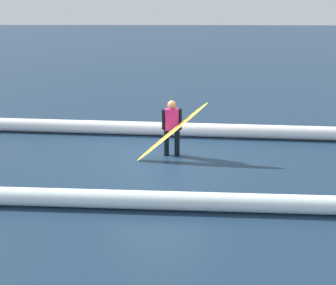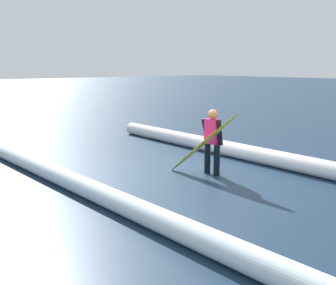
# 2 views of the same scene
# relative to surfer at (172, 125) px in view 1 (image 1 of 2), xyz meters

# --- Properties ---
(ground_plane) EXTENTS (137.72, 137.72, 0.00)m
(ground_plane) POSITION_rel_surfer_xyz_m (0.29, 0.15, -0.83)
(ground_plane) COLOR #192E45
(surfer) EXTENTS (0.52, 0.24, 1.47)m
(surfer) POSITION_rel_surfer_xyz_m (0.00, 0.00, 0.00)
(surfer) COLOR black
(surfer) RESTS_ON ground_plane
(surfboard) EXTENTS (1.84, 0.52, 1.50)m
(surfboard) POSITION_rel_surfer_xyz_m (-0.01, 0.32, -0.09)
(surfboard) COLOR yellow
(surfboard) RESTS_ON ground_plane
(wave_crest_foreground) EXTENTS (14.18, 1.39, 0.41)m
(wave_crest_foreground) POSITION_rel_surfer_xyz_m (-1.04, -1.66, -0.62)
(wave_crest_foreground) COLOR white
(wave_crest_foreground) RESTS_ON ground_plane
(wave_crest_midground) EXTENTS (21.18, 1.11, 0.37)m
(wave_crest_midground) POSITION_rel_surfer_xyz_m (2.85, 2.99, -0.64)
(wave_crest_midground) COLOR white
(wave_crest_midground) RESTS_ON ground_plane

